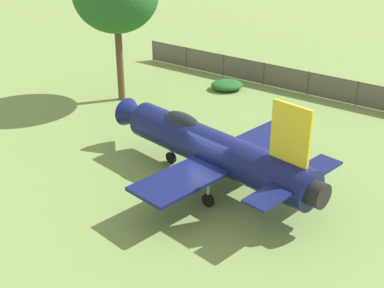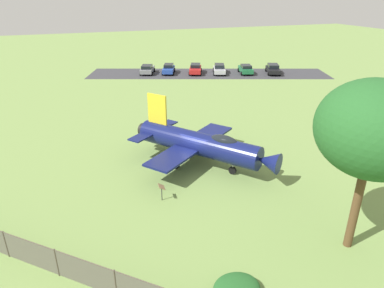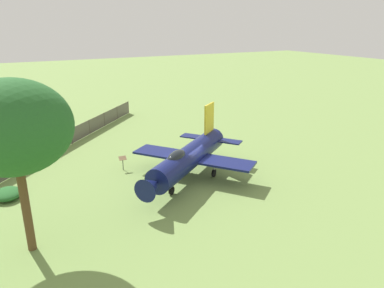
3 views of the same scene
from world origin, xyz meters
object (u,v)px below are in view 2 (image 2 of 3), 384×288
Objects in this scene: shrub_near_fence at (237,288)px; parked_car_green at (246,69)px; shade_tree at (374,130)px; parked_car_blue at (169,69)px; display_jet at (202,144)px; parked_car_red at (195,69)px; parked_car_black at (273,69)px; info_plaque at (162,189)px; parked_car_silver at (219,69)px; parked_car_gray at (147,69)px.

shrub_near_fence is 45.89m from parked_car_green.
parked_car_blue is at bearing 86.38° from shade_tree.
display_jet reaches higher than parked_car_red.
parked_car_blue is (-16.27, 5.85, 0.01)m from parked_car_black.
info_plaque is 38.46m from parked_car_silver.
display_jet is 33.78m from parked_car_gray.
parked_car_black is 1.12× the size of parked_car_blue.
parked_car_green is at bearing -88.44° from parked_car_gray.
parked_car_green is at bearing -84.22° from parked_car_black.
display_jet is at bearing -17.42° from parked_car_black.
display_jet is 12.77m from shrub_near_fence.
parked_car_silver reaches higher than shrub_near_fence.
parked_car_silver is (10.68, 41.08, -5.94)m from shade_tree.
parked_car_gray is at bearing 90.75° from shade_tree.
shrub_near_fence is 0.43× the size of parked_car_black.
display_jet is at bearing -5.08° from parked_car_silver.
parked_car_black is at bearing 63.41° from shade_tree.
parked_car_red is 4.43m from parked_car_blue.
parked_car_blue is (9.89, 44.84, 0.46)m from shrub_near_fence.
info_plaque is 0.24× the size of parked_car_gray.
info_plaque is 38.12m from parked_car_gray.
parked_car_silver is at bearing -86.45° from parked_car_black.
parked_car_silver reaches higher than parked_car_gray.
parked_car_blue is 3.52m from parked_car_gray.
shrub_near_fence is 0.49× the size of parked_car_green.
parked_car_green reaches higher than parked_car_silver.
parked_car_blue is (-4.17, 1.50, -0.01)m from parked_car_red.
info_plaque is 37.94m from parked_car_blue.
parked_car_black is at bearing -91.39° from parked_car_green.
display_jet is at bearing 3.10° from parked_car_red.
parked_car_silver is 1.05× the size of parked_car_gray.
shade_tree is 2.02× the size of parked_car_blue.
parked_car_silver is at bearing 92.98° from parked_car_red.
parked_car_gray is at bearing 86.40° from parked_car_green.
parked_car_black is 17.30m from parked_car_blue.
shade_tree is 42.86m from parked_car_silver.
shrub_near_fence is at bearing -51.82° from display_jet.
parked_car_gray is (-0.59, 44.96, -5.95)m from shade_tree.
parked_car_red is (15.22, 34.80, -0.06)m from info_plaque.
info_plaque is 0.25× the size of parked_car_blue.
shrub_near_fence is at bearing -82.28° from info_plaque.
display_jet is 13.01m from shade_tree.
parked_car_red is at bearing 80.70° from shade_tree.
display_jet reaches higher than parked_car_green.
parked_car_green reaches higher than info_plaque.
parked_car_black reaches higher than parked_car_silver.
parked_car_green is (21.81, 40.37, 0.45)m from shrub_near_fence.
parked_car_silver is at bearing 92.38° from parked_car_blue.
parked_car_black is at bearing 92.78° from parked_car_red.
shrub_near_fence is at bearing -172.58° from shade_tree.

